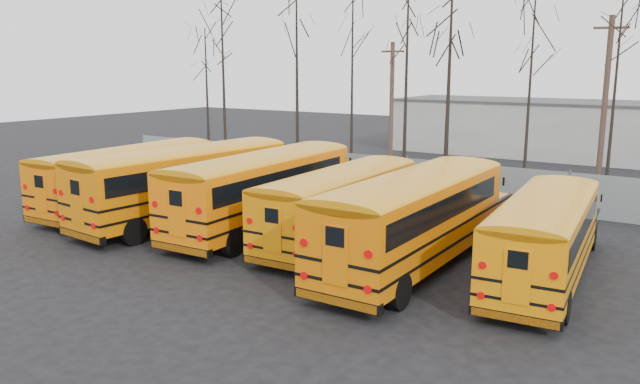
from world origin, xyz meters
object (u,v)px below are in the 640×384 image
Objects in this scene: bus_f at (546,230)px; bus_c at (266,184)px; bus_d at (343,199)px; bus_a at (132,172)px; utility_pole_left at (391,110)px; utility_pole_right at (604,107)px; bus_b at (189,177)px; bus_e at (417,212)px.

bus_c is at bearing 173.56° from bus_f.
bus_c reaches higher than bus_d.
bus_c is (7.49, 0.58, 0.12)m from bus_a.
bus_a is 15.35m from utility_pole_left.
utility_pole_right reaches higher than bus_d.
bus_f is at bearing -3.88° from bus_c.
bus_b is (3.86, -0.16, 0.16)m from bus_a.
utility_pole_right reaches higher than bus_c.
bus_e is at bearing -118.13° from utility_pole_right.
bus_c is at bearing -143.15° from utility_pole_right.
bus_d is (11.16, 0.61, -0.08)m from bus_a.
bus_e is (10.91, -0.42, -0.04)m from bus_b.
bus_a reaches higher than bus_f.
bus_e is 1.14× the size of bus_f.
utility_pole_left is at bearing 167.80° from utility_pole_right.
bus_d is 1.03× the size of bus_f.
bus_b is 14.28m from utility_pole_left.
bus_c is at bearing 1.48° from bus_a.
bus_a is 23.23m from utility_pole_right.
bus_c is 1.01× the size of bus_e.
bus_b is at bearing -171.07° from bus_c.
utility_pole_left is (2.66, 13.86, 2.17)m from bus_b.
bus_d is at bearing 0.21° from bus_a.
utility_pole_right is (11.31, 0.90, 0.55)m from utility_pole_left.
bus_f is (7.55, -0.30, -0.06)m from bus_d.
bus_a is 3.87m from bus_b.
utility_pole_right reaches higher than bus_f.
bus_b is at bearing -150.17° from utility_pole_right.
bus_b is 1.33× the size of utility_pole_right.
bus_d is at bearing 10.86° from bus_b.
bus_b reaches higher than bus_a.
bus_d is (7.30, 0.77, -0.24)m from bus_b.
bus_b is 1.04× the size of bus_e.
bus_d is 1.16× the size of utility_pole_right.
bus_b reaches higher than bus_c.
bus_a is 0.94× the size of bus_c.
bus_c is at bearing 16.30° from bus_b.
utility_pole_left is (-0.97, 13.13, 2.21)m from bus_c.
bus_d is at bearing -69.09° from utility_pole_left.
bus_f is at bearing -1.96° from bus_a.
bus_e reaches higher than bus_f.
bus_b is at bearing -176.33° from bus_d.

